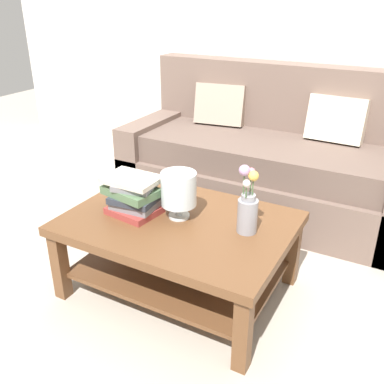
# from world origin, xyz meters

# --- Properties ---
(ground_plane) EXTENTS (10.00, 10.00, 0.00)m
(ground_plane) POSITION_xyz_m (0.00, 0.00, 0.00)
(ground_plane) COLOR #ADA393
(back_wall) EXTENTS (6.40, 0.12, 2.70)m
(back_wall) POSITION_xyz_m (0.00, 1.65, 1.35)
(back_wall) COLOR beige
(back_wall) RESTS_ON ground
(couch) EXTENTS (2.16, 0.90, 1.06)m
(couch) POSITION_xyz_m (0.08, 0.85, 0.36)
(couch) COLOR brown
(couch) RESTS_ON ground
(coffee_table) EXTENTS (1.18, 0.85, 0.45)m
(coffee_table) POSITION_xyz_m (0.02, -0.41, 0.33)
(coffee_table) COLOR brown
(coffee_table) RESTS_ON ground
(book_stack_main) EXTENTS (0.32, 0.26, 0.21)m
(book_stack_main) POSITION_xyz_m (-0.23, -0.46, 0.55)
(book_stack_main) COLOR #993833
(book_stack_main) RESTS_ON coffee_table
(glass_hurricane_vase) EXTENTS (0.19, 0.19, 0.26)m
(glass_hurricane_vase) POSITION_xyz_m (0.01, -0.39, 0.61)
(glass_hurricane_vase) COLOR silver
(glass_hurricane_vase) RESTS_ON coffee_table
(flower_pitcher) EXTENTS (0.10, 0.11, 0.36)m
(flower_pitcher) POSITION_xyz_m (0.38, -0.36, 0.58)
(flower_pitcher) COLOR gray
(flower_pitcher) RESTS_ON coffee_table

